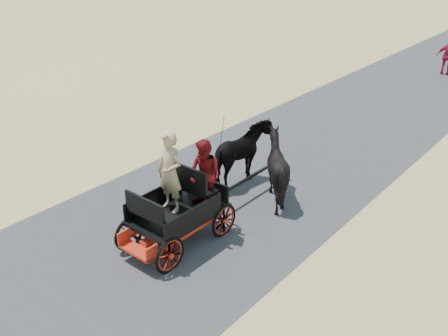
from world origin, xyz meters
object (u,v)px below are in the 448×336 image
Objects in this scene: horse_right at (277,168)px; pedestrian at (448,56)px; carriage at (178,227)px; horse_left at (242,156)px.

horse_right is 14.74m from pedestrian.
pedestrian is (0.04, 17.73, 0.50)m from carriage.
carriage is at bearing 74.77° from pedestrian.
carriage is 3.09m from horse_left.
carriage is 1.20× the size of horse_left.
horse_left is 1.18× the size of horse_right.
carriage is at bearing 100.39° from horse_left.
horse_left is at bearing 100.39° from carriage.
horse_left is 1.10m from horse_right.
carriage is 17.74m from pedestrian.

